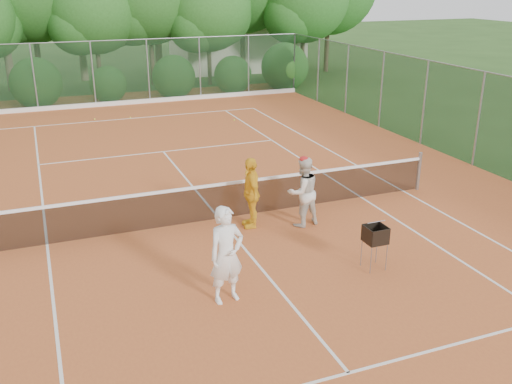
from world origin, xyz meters
TOP-DOWN VIEW (x-y plane):
  - ground at (0.00, 0.00)m, footprint 120.00×120.00m
  - clay_court at (0.00, 0.00)m, footprint 18.00×36.00m
  - club_building at (9.00, 24.00)m, footprint 8.00×5.00m
  - tennis_net at (0.00, 0.00)m, footprint 11.97×0.10m
  - player_white at (-1.05, -3.70)m, footprint 0.75×0.56m
  - player_center_grp at (1.78, -1.05)m, footprint 0.93×0.78m
  - player_yellow at (0.59, -0.66)m, footprint 0.58×1.07m
  - ball_hopper at (2.19, -3.61)m, footprint 0.41×0.41m
  - stray_ball_a at (-0.20, 11.93)m, footprint 0.07×0.07m
  - stray_ball_b at (-1.67, 12.19)m, footprint 0.07×0.07m
  - stray_ball_c at (3.84, 9.86)m, footprint 0.07×0.07m
  - court_markings at (0.00, 0.00)m, footprint 11.03×23.83m
  - fence_back at (0.00, 15.00)m, footprint 18.07×0.07m

SIDE VIEW (x-z plane):
  - ground at x=0.00m, z-range 0.00..0.00m
  - clay_court at x=0.00m, z-range 0.00..0.02m
  - court_markings at x=0.00m, z-range 0.02..0.03m
  - stray_ball_a at x=-0.20m, z-range 0.02..0.09m
  - stray_ball_b at x=-1.67m, z-range 0.02..0.09m
  - stray_ball_c at x=3.84m, z-range 0.02..0.09m
  - tennis_net at x=0.00m, z-range -0.02..1.08m
  - ball_hopper at x=2.19m, z-range 0.30..1.24m
  - player_center_grp at x=1.78m, z-range 0.01..1.76m
  - player_yellow at x=0.59m, z-range 0.02..1.76m
  - player_white at x=-1.05m, z-range 0.02..1.90m
  - club_building at x=9.00m, z-range 0.00..3.00m
  - fence_back at x=0.00m, z-range 0.02..3.02m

